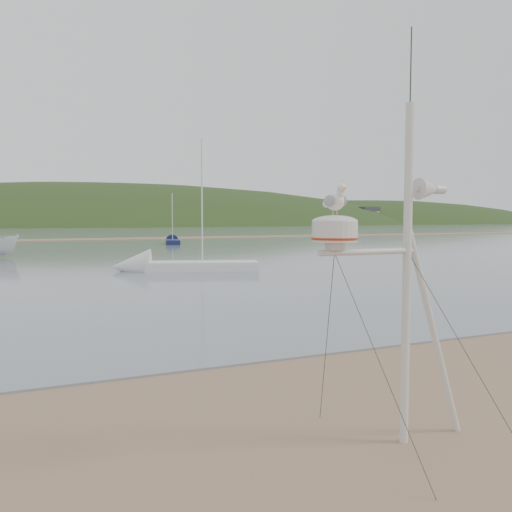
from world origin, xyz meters
name	(u,v)px	position (x,y,z in m)	size (l,w,h in m)	color
ground	(120,490)	(0.00, 0.00, 0.00)	(560.00, 560.00, 0.00)	#81624A
water	(16,231)	(0.00, 132.00, 0.02)	(560.00, 256.00, 0.04)	slate
sandbar	(20,240)	(0.00, 70.00, 0.07)	(560.00, 7.00, 0.07)	#81624A
hill_ridge	(63,272)	(18.52, 235.00, -19.70)	(620.00, 180.00, 80.00)	#1F3315
far_cottages	(23,215)	(3.00, 196.00, 4.00)	(294.40, 6.30, 8.00)	white
mast_rig	(404,347)	(3.54, -0.31, 1.28)	(2.35, 2.50, 5.29)	silver
sailboat_white_near	(162,266)	(6.43, 23.17, 0.30)	(8.16, 4.38, 7.88)	silver
sailboat_blue_far	(172,241)	(15.73, 54.39, 0.30)	(2.93, 6.30, 6.12)	#131B43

